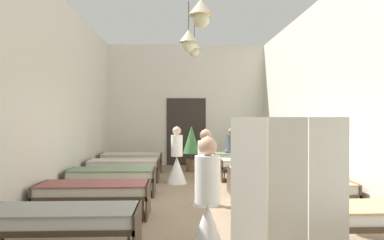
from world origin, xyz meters
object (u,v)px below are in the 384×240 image
object	(u,v)px
nurse_mid_aisle	(206,178)
nurse_far_aisle	(177,163)
bed_left_row_1	(62,219)
bed_right_row_4	(255,164)
bed_right_row_3	(271,174)
bed_left_row_4	(123,165)
bed_right_row_1	(343,216)
potted_plant	(191,143)
bed_left_row_5	(132,158)
nurse_near_aisle	(208,217)
bed_left_row_2	(94,191)
bed_right_row_5	(243,157)
patient_seated_primary	(232,144)
privacy_screen	(288,198)
bed_right_row_2	(297,189)
bed_left_row_3	(112,175)

from	to	relation	value
nurse_mid_aisle	nurse_far_aisle	xyz separation A→B (m)	(-0.55, 2.51, 0.00)
bed_left_row_1	bed_right_row_4	world-z (taller)	same
bed_right_row_3	bed_left_row_4	size ratio (longest dim) A/B	1.00
bed_right_row_1	bed_left_row_4	size ratio (longest dim) A/B	1.00
bed_right_row_4	potted_plant	xyz separation A→B (m)	(-1.65, 1.81, 0.45)
bed_left_row_5	nurse_near_aisle	size ratio (longest dim) A/B	1.28
bed_left_row_2	bed_left_row_4	xyz separation A→B (m)	(0.00, 3.69, 0.00)
bed_left_row_1	bed_left_row_5	distance (m)	7.37
bed_left_row_5	nurse_far_aisle	bearing A→B (deg)	-57.88
bed_left_row_4	nurse_far_aisle	size ratio (longest dim) A/B	1.28
bed_left_row_2	bed_left_row_1	bearing A→B (deg)	-90.00
bed_left_row_5	nurse_far_aisle	xyz separation A→B (m)	(1.43, -2.27, 0.09)
bed_right_row_4	potted_plant	bearing A→B (deg)	132.33
bed_right_row_4	bed_right_row_1	bearing A→B (deg)	-90.00
bed_left_row_1	bed_right_row_3	size ratio (longest dim) A/B	1.00
bed_left_row_1	bed_right_row_5	world-z (taller)	same
bed_right_row_4	patient_seated_primary	world-z (taller)	patient_seated_primary
bed_left_row_1	patient_seated_primary	xyz separation A→B (m)	(3.19, 7.47, 0.43)
nurse_near_aisle	bed_left_row_1	bearing A→B (deg)	-3.33
nurse_near_aisle	potted_plant	bearing A→B (deg)	-83.35
bed_left_row_2	bed_left_row_5	world-z (taller)	same
bed_right_row_3	bed_right_row_5	bearing A→B (deg)	90.00
bed_left_row_2	nurse_mid_aisle	xyz separation A→B (m)	(1.98, 0.75, 0.09)
privacy_screen	bed_left_row_1	bearing A→B (deg)	-176.53
bed_left_row_2	bed_left_row_5	xyz separation A→B (m)	(0.00, 5.53, 0.00)
bed_right_row_2	bed_right_row_3	bearing A→B (deg)	90.00
bed_right_row_3	nurse_near_aisle	world-z (taller)	nurse_near_aisle
bed_left_row_4	bed_right_row_1	bearing A→B (deg)	-57.35
bed_left_row_4	bed_left_row_5	xyz separation A→B (m)	(0.00, 1.84, 0.00)
bed_right_row_5	nurse_mid_aisle	bearing A→B (deg)	-108.08
bed_right_row_5	nurse_near_aisle	world-z (taller)	nurse_near_aisle
nurse_far_aisle	potted_plant	xyz separation A→B (m)	(0.47, 2.24, 0.36)
nurse_near_aisle	nurse_mid_aisle	xyz separation A→B (m)	(0.20, 2.93, 0.00)
bed_right_row_3	patient_seated_primary	bearing A→B (deg)	95.29
bed_left_row_1	bed_right_row_1	distance (m)	3.54
nurse_far_aisle	bed_right_row_2	bearing A→B (deg)	71.24
bed_left_row_1	bed_left_row_3	bearing A→B (deg)	90.00
bed_left_row_5	potted_plant	size ratio (longest dim) A/B	1.31
nurse_near_aisle	bed_left_row_5	bearing A→B (deg)	-69.51
bed_right_row_2	bed_right_row_5	distance (m)	5.53
bed_right_row_2	bed_left_row_5	distance (m)	6.57
bed_left_row_2	privacy_screen	size ratio (longest dim) A/B	1.12
nurse_mid_aisle	nurse_near_aisle	bearing A→B (deg)	5.93
bed_right_row_3	nurse_far_aisle	bearing A→B (deg)	146.26
bed_left_row_5	bed_left_row_1	bearing A→B (deg)	-90.00
bed_left_row_4	nurse_far_aisle	xyz separation A→B (m)	(1.43, -0.43, 0.09)
bed_right_row_4	bed_right_row_3	bearing A→B (deg)	-90.00
bed_left_row_2	nurse_mid_aisle	world-z (taller)	nurse_mid_aisle
bed_left_row_5	privacy_screen	size ratio (longest dim) A/B	1.12
patient_seated_primary	nurse_far_aisle	bearing A→B (deg)	-126.68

